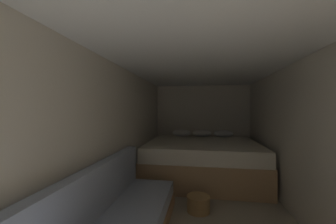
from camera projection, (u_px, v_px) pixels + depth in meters
name	position (u px, v px, depth m)	size (l,w,h in m)	color
ground_plane	(203.00, 222.00, 2.49)	(7.23, 7.23, 0.00)	#A39984
wall_back	(202.00, 125.00, 5.09)	(2.41, 0.05, 2.01)	beige
wall_left	(114.00, 139.00, 2.67)	(0.05, 5.23, 2.01)	beige
wall_right	(308.00, 144.00, 2.29)	(0.05, 5.23, 2.01)	beige
ceiling_slab	(204.00, 58.00, 2.47)	(2.41, 5.23, 0.05)	white
bed	(202.00, 159.00, 4.10)	(2.19, 1.90, 0.92)	tan
wicker_basket	(198.00, 204.00, 2.75)	(0.31, 0.31, 0.21)	olive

